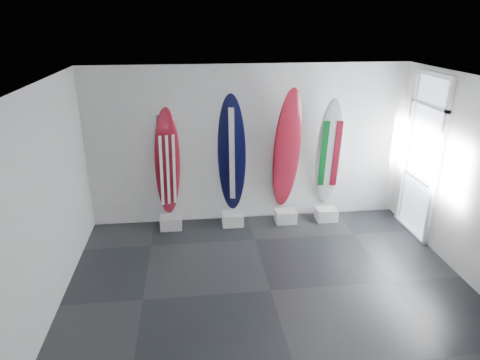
{
  "coord_description": "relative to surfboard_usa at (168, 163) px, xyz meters",
  "views": [
    {
      "loc": [
        -1.07,
        -5.19,
        3.78
      ],
      "look_at": [
        -0.29,
        1.4,
        1.23
      ],
      "focal_mm": 31.97,
      "sensor_mm": 36.0,
      "label": 1
    }
  ],
  "objects": [
    {
      "name": "surfboard_swiss",
      "position": [
        2.22,
        0.0,
        0.15
      ],
      "size": [
        0.62,
        0.53,
        2.4
      ],
      "primitive_type": "ellipsoid",
      "rotation": [
        0.15,
        0.0,
        0.18
      ],
      "color": "maroon",
      "rests_on": "display_block_swiss"
    },
    {
      "name": "display_block_navy",
      "position": [
        1.18,
        -0.1,
        -1.16
      ],
      "size": [
        0.4,
        0.3,
        0.24
      ],
      "primitive_type": "cube",
      "color": "silver",
      "rests_on": "floor"
    },
    {
      "name": "wall_right",
      "position": [
        4.51,
        -2.28,
        0.22
      ],
      "size": [
        0.0,
        5.0,
        5.0
      ],
      "primitive_type": "plane",
      "rotation": [
        1.57,
        0.0,
        -1.57
      ],
      "color": "silver",
      "rests_on": "ground"
    },
    {
      "name": "ceiling",
      "position": [
        1.51,
        -2.28,
        1.72
      ],
      "size": [
        6.0,
        6.0,
        0.0
      ],
      "primitive_type": "plane",
      "rotation": [
        3.14,
        0.0,
        0.0
      ],
      "color": "white",
      "rests_on": "wall_back"
    },
    {
      "name": "glass_door",
      "position": [
        4.48,
        -0.73,
        0.14
      ],
      "size": [
        0.12,
        1.16,
        2.85
      ],
      "primitive_type": null,
      "color": "white",
      "rests_on": "floor"
    },
    {
      "name": "floor",
      "position": [
        1.51,
        -2.28,
        -1.28
      ],
      "size": [
        6.0,
        6.0,
        0.0
      ],
      "primitive_type": "plane",
      "color": "black",
      "rests_on": "ground"
    },
    {
      "name": "surfboard_usa",
      "position": [
        0.0,
        0.0,
        0.0
      ],
      "size": [
        0.52,
        0.38,
        2.09
      ],
      "primitive_type": "ellipsoid",
      "rotation": [
        0.08,
        0.0,
        0.3
      ],
      "color": "maroon",
      "rests_on": "display_block_usa"
    },
    {
      "name": "wall_outlet",
      "position": [
        -0.94,
        0.2,
        -0.93
      ],
      "size": [
        0.09,
        0.02,
        0.13
      ],
      "primitive_type": "cube",
      "color": "silver",
      "rests_on": "wall_back"
    },
    {
      "name": "display_block_swiss",
      "position": [
        2.22,
        -0.1,
        -1.16
      ],
      "size": [
        0.4,
        0.3,
        0.24
      ],
      "primitive_type": "cube",
      "color": "silver",
      "rests_on": "floor"
    },
    {
      "name": "display_block_italy",
      "position": [
        3.04,
        -0.1,
        -1.16
      ],
      "size": [
        0.4,
        0.3,
        0.24
      ],
      "primitive_type": "cube",
      "color": "silver",
      "rests_on": "floor"
    },
    {
      "name": "surfboard_navy",
      "position": [
        1.18,
        0.0,
        0.11
      ],
      "size": [
        0.58,
        0.42,
        2.31
      ],
      "primitive_type": "ellipsoid",
      "rotation": [
        0.11,
        0.0,
        -0.19
      ],
      "color": "black",
      "rests_on": "display_block_navy"
    },
    {
      "name": "wall_left",
      "position": [
        -1.49,
        -2.28,
        0.22
      ],
      "size": [
        0.0,
        5.0,
        5.0
      ],
      "primitive_type": "plane",
      "rotation": [
        1.57,
        0.0,
        1.57
      ],
      "color": "silver",
      "rests_on": "ground"
    },
    {
      "name": "wall_front",
      "position": [
        1.51,
        -4.78,
        0.22
      ],
      "size": [
        6.0,
        0.0,
        6.0
      ],
      "primitive_type": "plane",
      "rotation": [
        -1.57,
        0.0,
        0.0
      ],
      "color": "silver",
      "rests_on": "ground"
    },
    {
      "name": "display_block_usa",
      "position": [
        0.0,
        -0.1,
        -1.16
      ],
      "size": [
        0.4,
        0.3,
        0.24
      ],
      "primitive_type": "cube",
      "color": "silver",
      "rests_on": "floor"
    },
    {
      "name": "wall_back",
      "position": [
        1.51,
        0.22,
        0.22
      ],
      "size": [
        6.0,
        0.0,
        6.0
      ],
      "primitive_type": "plane",
      "rotation": [
        1.57,
        0.0,
        0.0
      ],
      "color": "silver",
      "rests_on": "ground"
    },
    {
      "name": "surfboard_italy",
      "position": [
        3.04,
        0.0,
        0.05
      ],
      "size": [
        0.56,
        0.51,
        2.2
      ],
      "primitive_type": "ellipsoid",
      "rotation": [
        0.16,
        0.0,
        -0.15
      ],
      "color": "silver",
      "rests_on": "display_block_italy"
    }
  ]
}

